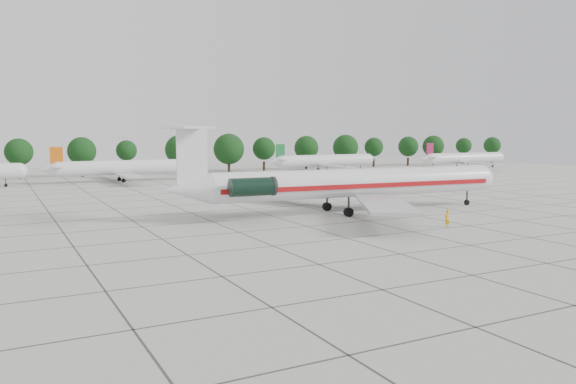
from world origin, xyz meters
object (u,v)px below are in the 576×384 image
main_airliner (342,183)px  bg_airliner_c (125,168)px  bg_airliner_d (325,161)px  bg_airliner_e (465,158)px  ground_crew (447,218)px

main_airliner → bg_airliner_c: main_airliner is taller
bg_airliner_d → bg_airliner_e: size_ratio=1.00×
main_airliner → ground_crew: main_airliner is taller
main_airliner → bg_airliner_e: size_ratio=1.65×
bg_airliner_d → bg_airliner_e: (43.40, -6.45, 0.00)m
main_airliner → bg_airliner_e: (81.92, 60.52, -0.95)m
bg_airliner_e → ground_crew: bearing=-136.1°
ground_crew → bg_airliner_e: size_ratio=0.07×
bg_airliner_c → bg_airliner_d: size_ratio=1.00×
bg_airliner_d → bg_airliner_e: same height
bg_airliner_e → bg_airliner_d: bearing=171.5°
bg_airliner_c → bg_airliner_e: 96.52m
ground_crew → bg_airliner_c: (-18.75, 74.84, 1.94)m
main_airliner → bg_airliner_d: (38.52, 66.97, -0.95)m
bg_airliner_c → bg_airliner_e: size_ratio=1.00×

